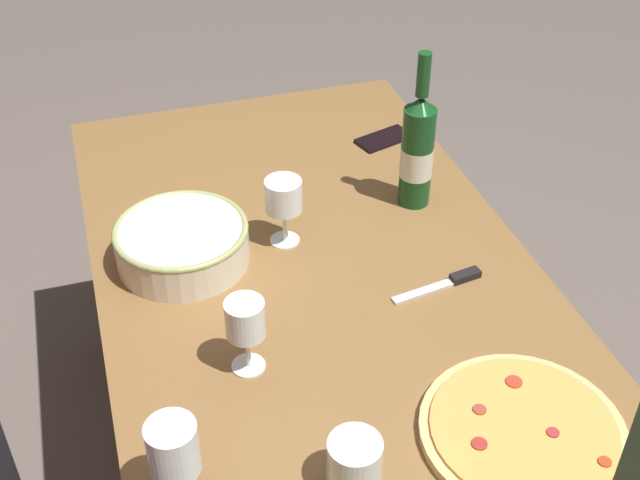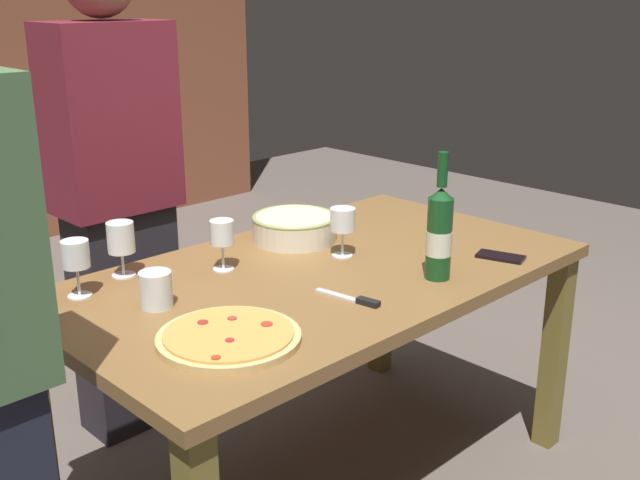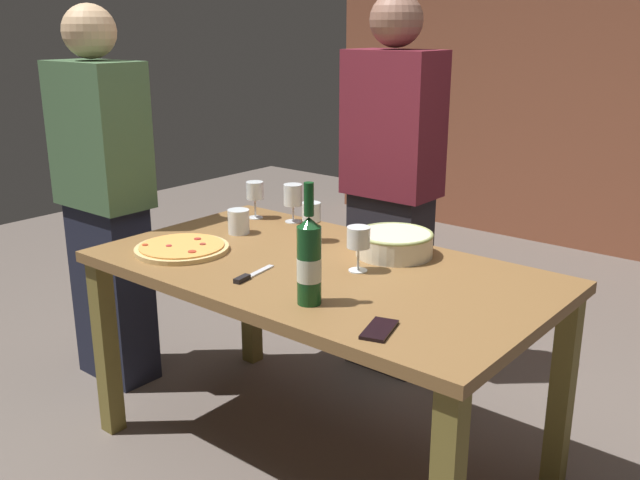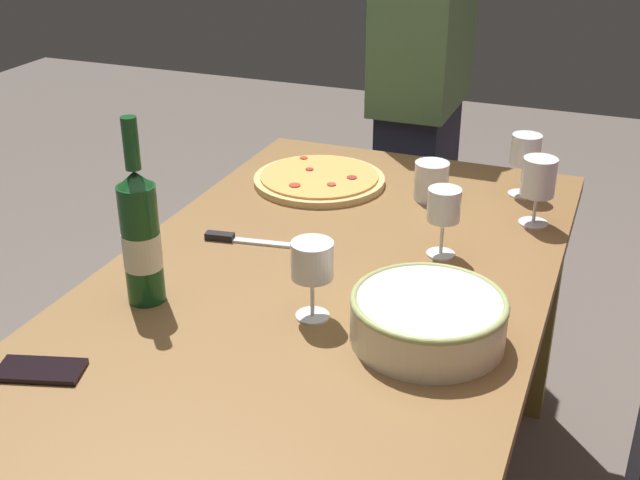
# 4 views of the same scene
# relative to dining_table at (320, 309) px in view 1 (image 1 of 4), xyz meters

# --- Properties ---
(dining_table) EXTENTS (1.60, 0.90, 0.75)m
(dining_table) POSITION_rel_dining_table_xyz_m (0.00, 0.00, 0.00)
(dining_table) COLOR brown
(dining_table) RESTS_ON ground
(pizza) EXTENTS (0.35, 0.35, 0.03)m
(pizza) POSITION_rel_dining_table_xyz_m (-0.50, -0.20, 0.10)
(pizza) COLOR #D7B270
(pizza) RESTS_ON dining_table
(serving_bowl) EXTENTS (0.28, 0.28, 0.09)m
(serving_bowl) POSITION_rel_dining_table_xyz_m (0.13, 0.26, 0.14)
(serving_bowl) COLOR beige
(serving_bowl) RESTS_ON dining_table
(wine_bottle) EXTENTS (0.07, 0.07, 0.37)m
(wine_bottle) POSITION_rel_dining_table_xyz_m (0.19, -0.29, 0.23)
(wine_bottle) COLOR #14451D
(wine_bottle) RESTS_ON dining_table
(wine_glass_near_pizza) EXTENTS (0.08, 0.08, 0.16)m
(wine_glass_near_pizza) POSITION_rel_dining_table_xyz_m (0.14, 0.04, 0.20)
(wine_glass_near_pizza) COLOR white
(wine_glass_near_pizza) RESTS_ON dining_table
(wine_glass_far_left) EXTENTS (0.08, 0.08, 0.16)m
(wine_glass_far_left) POSITION_rel_dining_table_xyz_m (-0.45, 0.36, 0.20)
(wine_glass_far_left) COLOR white
(wine_glass_far_left) RESTS_ON dining_table
(wine_glass_far_right) EXTENTS (0.07, 0.07, 0.15)m
(wine_glass_far_right) POSITION_rel_dining_table_xyz_m (-0.21, 0.20, 0.21)
(wine_glass_far_right) COLOR white
(wine_glass_far_right) RESTS_ON dining_table
(cup_amber) EXTENTS (0.09, 0.09, 0.10)m
(cup_amber) POSITION_rel_dining_table_xyz_m (-0.50, 0.10, 0.14)
(cup_amber) COLOR white
(cup_amber) RESTS_ON dining_table
(cell_phone) EXTENTS (0.11, 0.16, 0.01)m
(cell_phone) POSITION_rel_dining_table_xyz_m (0.47, -0.32, 0.10)
(cell_phone) COLOR black
(cell_phone) RESTS_ON dining_table
(pizza_knife) EXTENTS (0.05, 0.20, 0.02)m
(pizza_knife) POSITION_rel_dining_table_xyz_m (-0.10, -0.24, 0.10)
(pizza_knife) COLOR silver
(pizza_knife) RESTS_ON dining_table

